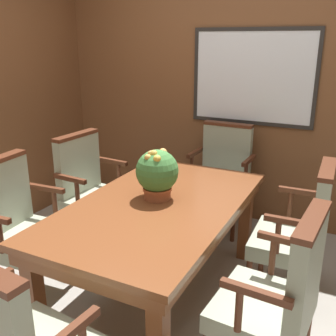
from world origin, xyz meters
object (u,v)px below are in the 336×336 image
(chair_left_near, at_px, (18,222))
(chair_left_far, at_px, (90,187))
(chair_right_near, at_px, (279,295))
(chair_right_far, at_px, (301,229))
(potted_plant, at_px, (157,173))
(dining_table, at_px, (158,215))
(chair_head_far, at_px, (222,172))

(chair_left_near, height_order, chair_left_far, same)
(chair_right_near, relative_size, chair_right_far, 1.00)
(potted_plant, bearing_deg, chair_left_near, -151.90)
(chair_right_far, bearing_deg, dining_table, -68.22)
(dining_table, xyz_separation_m, chair_right_far, (0.89, 0.39, -0.08))
(chair_right_near, relative_size, potted_plant, 2.85)
(chair_right_near, xyz_separation_m, chair_right_far, (-0.01, 0.79, 0.00))
(chair_head_far, height_order, chair_right_far, same)
(chair_right_far, xyz_separation_m, potted_plant, (-0.93, -0.32, 0.36))
(chair_left_near, relative_size, chair_left_far, 1.00)
(dining_table, xyz_separation_m, chair_left_far, (-0.88, 0.40, -0.08))
(dining_table, height_order, chair_head_far, chair_head_far)
(dining_table, relative_size, chair_right_far, 1.74)
(dining_table, relative_size, chair_right_near, 1.74)
(chair_head_far, xyz_separation_m, potted_plant, (-0.06, -1.22, 0.36))
(chair_head_far, distance_m, chair_left_far, 1.27)
(chair_right_near, xyz_separation_m, chair_head_far, (-0.88, 1.70, 0.00))
(chair_left_near, distance_m, chair_left_far, 0.79)
(dining_table, height_order, potted_plant, potted_plant)
(dining_table, distance_m, chair_left_near, 0.99)
(dining_table, bearing_deg, chair_right_near, -24.44)
(dining_table, distance_m, chair_head_far, 1.29)
(dining_table, height_order, chair_left_far, chair_left_far)
(dining_table, xyz_separation_m, potted_plant, (-0.04, 0.07, 0.28))
(chair_left_far, xyz_separation_m, potted_plant, (0.84, -0.33, 0.36))
(chair_left_near, height_order, potted_plant, potted_plant)
(chair_head_far, bearing_deg, chair_left_far, -133.56)
(dining_table, bearing_deg, chair_right_far, 23.61)
(chair_right_far, bearing_deg, potted_plant, -72.99)
(chair_left_near, xyz_separation_m, chair_right_far, (1.79, 0.78, 0.00))
(chair_left_near, height_order, chair_right_far, same)
(chair_right_far, distance_m, potted_plant, 1.04)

